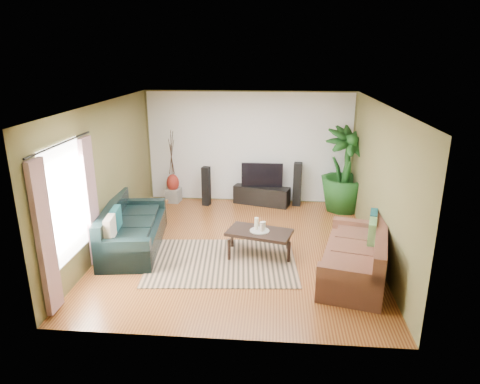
# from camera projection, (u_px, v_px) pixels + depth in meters

# --- Properties ---
(floor) EXTENTS (5.50, 5.50, 0.00)m
(floor) POSITION_uv_depth(u_px,v_px,m) (239.00, 247.00, 8.16)
(floor) COLOR #985927
(floor) RESTS_ON ground
(ceiling) EXTENTS (5.50, 5.50, 0.00)m
(ceiling) POSITION_uv_depth(u_px,v_px,m) (239.00, 104.00, 7.32)
(ceiling) COLOR white
(ceiling) RESTS_ON ground
(wall_back) EXTENTS (5.00, 0.00, 5.00)m
(wall_back) POSITION_uv_depth(u_px,v_px,m) (249.00, 148.00, 10.35)
(wall_back) COLOR brown
(wall_back) RESTS_ON ground
(wall_front) EXTENTS (5.00, 0.00, 5.00)m
(wall_front) POSITION_uv_depth(u_px,v_px,m) (219.00, 244.00, 5.14)
(wall_front) COLOR brown
(wall_front) RESTS_ON ground
(wall_left) EXTENTS (0.00, 5.50, 5.50)m
(wall_left) POSITION_uv_depth(u_px,v_px,m) (105.00, 176.00, 7.94)
(wall_left) COLOR brown
(wall_left) RESTS_ON ground
(wall_right) EXTENTS (0.00, 5.50, 5.50)m
(wall_right) POSITION_uv_depth(u_px,v_px,m) (380.00, 183.00, 7.54)
(wall_right) COLOR brown
(wall_right) RESTS_ON ground
(backwall_panel) EXTENTS (4.90, 0.00, 4.90)m
(backwall_panel) POSITION_uv_depth(u_px,v_px,m) (249.00, 148.00, 10.34)
(backwall_panel) COLOR white
(backwall_panel) RESTS_ON ground
(window_pane) EXTENTS (0.00, 1.80, 1.80)m
(window_pane) POSITION_uv_depth(u_px,v_px,m) (65.00, 203.00, 6.41)
(window_pane) COLOR white
(window_pane) RESTS_ON ground
(curtain_near) EXTENTS (0.08, 0.35, 2.20)m
(curtain_near) POSITION_uv_depth(u_px,v_px,m) (45.00, 239.00, 5.77)
(curtain_near) COLOR gray
(curtain_near) RESTS_ON ground
(curtain_far) EXTENTS (0.08, 0.35, 2.20)m
(curtain_far) POSITION_uv_depth(u_px,v_px,m) (91.00, 202.00, 7.20)
(curtain_far) COLOR gray
(curtain_far) RESTS_ON ground
(curtain_rod) EXTENTS (0.03, 1.90, 0.03)m
(curtain_rod) POSITION_uv_depth(u_px,v_px,m) (61.00, 144.00, 6.13)
(curtain_rod) COLOR black
(curtain_rod) RESTS_ON ground
(sofa_left) EXTENTS (1.23, 2.33, 0.85)m
(sofa_left) POSITION_uv_depth(u_px,v_px,m) (134.00, 226.00, 8.08)
(sofa_left) COLOR black
(sofa_left) RESTS_ON floor
(sofa_right) EXTENTS (1.43, 2.28, 0.85)m
(sofa_right) POSITION_uv_depth(u_px,v_px,m) (355.00, 251.00, 7.04)
(sofa_right) COLOR brown
(sofa_right) RESTS_ON floor
(area_rug) EXTENTS (2.75, 2.05, 0.01)m
(area_rug) POSITION_uv_depth(u_px,v_px,m) (222.00, 262.00, 7.60)
(area_rug) COLOR tan
(area_rug) RESTS_ON floor
(coffee_table) EXTENTS (1.26, 0.89, 0.47)m
(coffee_table) POSITION_uv_depth(u_px,v_px,m) (259.00, 243.00, 7.81)
(coffee_table) COLOR black
(coffee_table) RESTS_ON floor
(candle_tray) EXTENTS (0.35, 0.35, 0.02)m
(candle_tray) POSITION_uv_depth(u_px,v_px,m) (260.00, 231.00, 7.74)
(candle_tray) COLOR #9A9A95
(candle_tray) RESTS_ON coffee_table
(candle_tall) EXTENTS (0.07, 0.07, 0.23)m
(candle_tall) POSITION_uv_depth(u_px,v_px,m) (256.00, 224.00, 7.73)
(candle_tall) COLOR #EEE6C9
(candle_tall) RESTS_ON candle_tray
(candle_mid) EXTENTS (0.07, 0.07, 0.18)m
(candle_mid) POSITION_uv_depth(u_px,v_px,m) (262.00, 227.00, 7.67)
(candle_mid) COLOR white
(candle_mid) RESTS_ON candle_tray
(candle_short) EXTENTS (0.07, 0.07, 0.15)m
(candle_short) POSITION_uv_depth(u_px,v_px,m) (264.00, 225.00, 7.76)
(candle_short) COLOR beige
(candle_short) RESTS_ON candle_tray
(tv_stand) EXTENTS (1.41, 0.75, 0.45)m
(tv_stand) POSITION_uv_depth(u_px,v_px,m) (262.00, 195.00, 10.43)
(tv_stand) COLOR black
(tv_stand) RESTS_ON floor
(television) EXTENTS (0.99, 0.05, 0.58)m
(television) POSITION_uv_depth(u_px,v_px,m) (262.00, 175.00, 10.27)
(television) COLOR black
(television) RESTS_ON tv_stand
(speaker_left) EXTENTS (0.21, 0.22, 0.95)m
(speaker_left) POSITION_uv_depth(u_px,v_px,m) (206.00, 186.00, 10.31)
(speaker_left) COLOR black
(speaker_left) RESTS_ON floor
(speaker_right) EXTENTS (0.22, 0.23, 1.06)m
(speaker_right) POSITION_uv_depth(u_px,v_px,m) (297.00, 184.00, 10.27)
(speaker_right) COLOR black
(speaker_right) RESTS_ON floor
(potted_plant) EXTENTS (1.49, 1.49, 1.95)m
(potted_plant) POSITION_uv_depth(u_px,v_px,m) (345.00, 170.00, 9.82)
(potted_plant) COLOR #174416
(potted_plant) RESTS_ON floor
(plant_pot) EXTENTS (0.36, 0.36, 0.28)m
(plant_pot) POSITION_uv_depth(u_px,v_px,m) (342.00, 204.00, 10.08)
(plant_pot) COLOR black
(plant_pot) RESTS_ON floor
(pedestal) EXTENTS (0.38, 0.38, 0.34)m
(pedestal) POSITION_uv_depth(u_px,v_px,m) (173.00, 195.00, 10.63)
(pedestal) COLOR gray
(pedestal) RESTS_ON floor
(vase) EXTENTS (0.31, 0.31, 0.43)m
(vase) POSITION_uv_depth(u_px,v_px,m) (173.00, 183.00, 10.53)
(vase) COLOR maroon
(vase) RESTS_ON pedestal
(side_table) EXTENTS (0.55, 0.55, 0.47)m
(side_table) POSITION_uv_depth(u_px,v_px,m) (155.00, 212.00, 9.34)
(side_table) COLOR brown
(side_table) RESTS_ON floor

